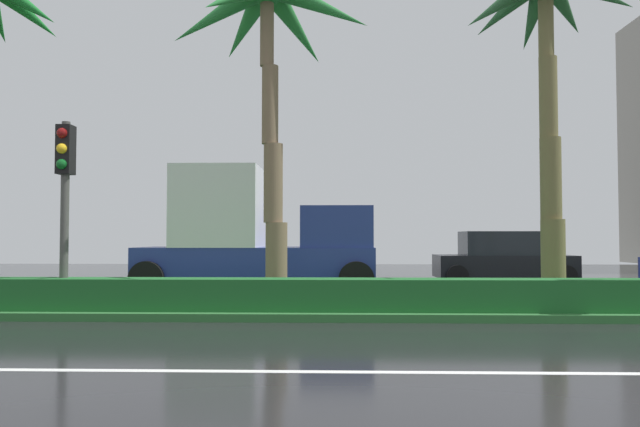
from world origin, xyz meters
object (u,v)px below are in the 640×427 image
(palm_tree_centre, at_px, (546,23))
(car_in_traffic_leading, at_px, (502,259))
(palm_tree_centre_left, at_px, (269,33))
(box_truck_lead, at_px, (255,237))
(traffic_signal_median_left, at_px, (65,179))

(palm_tree_centre, bearing_deg, car_in_traffic_leading, 83.83)
(palm_tree_centre_left, height_order, car_in_traffic_leading, palm_tree_centre_left)
(palm_tree_centre, distance_m, box_truck_lead, 9.03)
(traffic_signal_median_left, bearing_deg, palm_tree_centre, 9.67)
(palm_tree_centre_left, distance_m, box_truck_lead, 5.86)
(palm_tree_centre, xyz_separation_m, traffic_signal_median_left, (-9.85, -1.68, -3.57))
(palm_tree_centre, relative_size, box_truck_lead, 1.19)
(palm_tree_centre_left, height_order, traffic_signal_median_left, palm_tree_centre_left)
(palm_tree_centre_left, relative_size, traffic_signal_median_left, 2.02)
(box_truck_lead, height_order, car_in_traffic_leading, box_truck_lead)
(palm_tree_centre, bearing_deg, box_truck_lead, 152.81)
(palm_tree_centre_left, xyz_separation_m, traffic_signal_median_left, (-3.79, -1.43, -3.31))
(box_truck_lead, bearing_deg, car_in_traffic_leading, 21.88)
(palm_tree_centre_left, relative_size, box_truck_lead, 1.15)
(traffic_signal_median_left, relative_size, box_truck_lead, 0.57)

